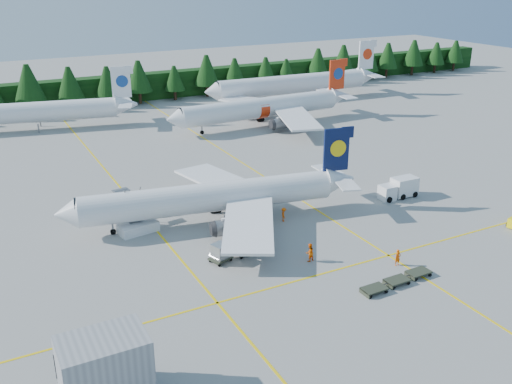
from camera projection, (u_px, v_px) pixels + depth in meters
name	position (u px, v px, depth m)	size (l,w,h in m)	color
ground	(311.00, 245.00, 63.22)	(320.00, 320.00, 0.00)	gray
taxi_stripe_a	(135.00, 206.00, 73.67)	(0.25, 120.00, 0.01)	yellow
taxi_stripe_b	(271.00, 181.00, 82.30)	(0.25, 120.00, 0.01)	yellow
taxi_stripe_cross	(342.00, 268.00, 58.27)	(80.00, 0.25, 0.01)	yellow
treeline_hedge	(116.00, 89.00, 129.74)	(220.00, 4.00, 6.00)	black
terminal_building	(105.00, 370.00, 39.50)	(6.00, 4.00, 5.20)	gray
airliner_navy	(204.00, 199.00, 67.66)	(35.32, 28.83, 10.34)	white
airliner_red	(258.00, 109.00, 109.71)	(39.17, 32.21, 11.39)	white
airliner_far_left	(20.00, 113.00, 106.35)	(38.10, 10.85, 11.20)	white
airliner_far_right	(288.00, 84.00, 129.90)	(43.48, 5.88, 12.64)	white
airstairs	(137.00, 224.00, 66.21)	(4.72, 6.40, 3.99)	white
service_truck	(398.00, 188.00, 75.89)	(5.47, 2.12, 2.63)	silver
dolly_train	(397.00, 280.00, 55.21)	(8.32, 1.99, 0.14)	#2C3225
uld_pair	(232.00, 248.00, 59.99)	(5.40, 2.73, 1.68)	#2C3225
crew_a	(398.00, 257.00, 58.57)	(0.65, 0.42, 1.77)	#E35004
crew_b	(310.00, 252.00, 59.36)	(0.97, 0.76, 2.00)	#FD5F05
crew_c	(284.00, 215.00, 68.81)	(0.72, 0.49, 1.75)	#E85004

